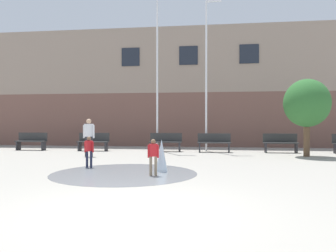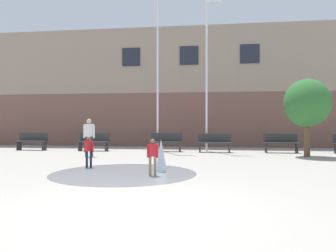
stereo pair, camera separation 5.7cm
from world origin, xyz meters
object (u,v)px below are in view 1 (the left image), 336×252
park_bench_under_left_flagpole (166,142)px  flagpole_left (158,60)px  child_with_pink_shirt (153,154)px  flagpole_right (207,64)px  street_tree_near_building (307,103)px  park_bench_near_trashcan (280,143)px  park_bench_center (214,142)px  park_bench_far_left (32,141)px  park_bench_left_of_flagpoles (93,141)px  adult_in_red (89,134)px  child_running (89,149)px

park_bench_under_left_flagpole → flagpole_left: flagpole_left is taller
park_bench_under_left_flagpole → child_with_pink_shirt: 7.51m
flagpole_right → street_tree_near_building: bearing=-27.8°
child_with_pink_shirt → park_bench_near_trashcan: bearing=27.7°
park_bench_under_left_flagpole → park_bench_center: 2.39m
park_bench_far_left → park_bench_under_left_flagpole: (7.05, 0.13, 0.00)m
park_bench_left_of_flagpoles → park_bench_under_left_flagpole: bearing=1.9°
park_bench_center → adult_in_red: size_ratio=1.01×
child_with_pink_shirt → flagpole_right: (1.34, 7.97, 3.84)m
flagpole_left → park_bench_near_trashcan: bearing=-4.6°
park_bench_under_left_flagpole → street_tree_near_building: size_ratio=0.49×
child_running → flagpole_left: bearing=-154.7°
park_bench_near_trashcan → flagpole_left: size_ratio=0.18×
park_bench_far_left → flagpole_right: size_ratio=0.19×
park_bench_under_left_flagpole → flagpole_right: 4.45m
child_with_pink_shirt → flagpole_left: size_ratio=0.11×
child_with_pink_shirt → flagpole_left: flagpole_left is taller
park_bench_under_left_flagpole → park_bench_center: (2.39, -0.15, 0.00)m
park_bench_far_left → adult_in_red: size_ratio=1.01×
park_bench_far_left → park_bench_under_left_flagpole: same height
park_bench_under_left_flagpole → child_with_pink_shirt: bearing=-84.8°
park_bench_far_left → park_bench_near_trashcan: size_ratio=1.00×
child_running → adult_in_red: bearing=-123.9°
child_running → flagpole_right: bearing=-173.7°
park_bench_under_left_flagpole → adult_in_red: adult_in_red is taller
park_bench_center → adult_in_red: adult_in_red is taller
park_bench_near_trashcan → flagpole_right: 5.29m
child_with_pink_shirt → child_running: 2.65m
adult_in_red → park_bench_near_trashcan: bearing=152.9°
park_bench_under_left_flagpole → flagpole_right: (2.02, 0.49, 3.94)m
adult_in_red → flagpole_left: size_ratio=0.18×
child_with_pink_shirt → flagpole_right: 8.94m
flagpole_left → flagpole_right: flagpole_left is taller
park_bench_under_left_flagpole → street_tree_near_building: (6.23, -1.73, 1.76)m
park_bench_far_left → flagpole_left: bearing=5.4°
child_with_pink_shirt → flagpole_right: flagpole_right is taller
street_tree_near_building → park_bench_near_trashcan: bearing=112.3°
flagpole_left → park_bench_under_left_flagpole: bearing=-45.7°
park_bench_far_left → child_running: bearing=-48.0°
park_bench_far_left → park_bench_left_of_flagpoles: bearing=0.1°
park_bench_near_trashcan → adult_in_red: adult_in_red is taller
park_bench_left_of_flagpoles → park_bench_near_trashcan: bearing=0.8°
park_bench_center → park_bench_under_left_flagpole: bearing=176.5°
adult_in_red → street_tree_near_building: size_ratio=0.49×
park_bench_left_of_flagpoles → street_tree_near_building: size_ratio=0.49×
park_bench_far_left → park_bench_center: 9.44m
park_bench_near_trashcan → adult_in_red: bearing=-161.1°
park_bench_far_left → child_with_pink_shirt: bearing=-43.5°
flagpole_left → flagpole_right: (2.50, 0.00, -0.22)m
park_bench_center → adult_in_red: 5.96m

